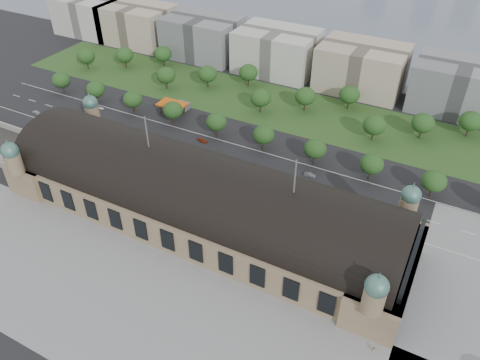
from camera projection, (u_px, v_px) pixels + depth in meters
The scene contains 50 objects.
ground at pixel (201, 219), 171.97m from camera, with size 900.00×900.00×0.00m, color black.
station at pixel (199, 197), 165.79m from camera, with size 150.00×48.40×44.30m.
plaza_south at pixel (151, 318), 137.17m from camera, with size 190.00×48.00×0.12m, color gray.
road_slab at pixel (208, 154), 206.28m from camera, with size 260.00×26.00×0.10m, color black.
grass_belt at pixel (270, 104), 243.25m from camera, with size 300.00×45.00×0.10m, color #2F5120.
petrol_station at pixel (178, 105), 236.44m from camera, with size 14.00×13.00×5.05m.
lake at pixel (392, 4), 382.42m from camera, with size 700.00×320.00×0.08m, color slate.
office_0 at pixel (91, 15), 322.17m from camera, with size 45.00×32.00×24.00m, color beige.
office_1 at pixel (138, 24), 307.23m from camera, with size 45.00×32.00×24.00m, color #BEAA95.
office_2 at pixel (203, 37), 288.56m from camera, with size 45.00×32.00×24.00m, color gray.
office_3 at pixel (277, 51), 269.89m from camera, with size 45.00×32.00×24.00m, color beige.
office_4 at pixel (362, 68), 251.21m from camera, with size 45.00×32.00×24.00m, color #BEAA95.
office_5 at pixel (460, 87), 232.54m from camera, with size 45.00×32.00×24.00m, color gray.
tree_row_0 at pixel (61, 80), 249.75m from camera, with size 9.60×9.60×11.52m.
tree_row_1 at pixel (96, 89), 240.79m from camera, with size 9.60×9.60×11.52m.
tree_row_2 at pixel (133, 99), 231.83m from camera, with size 9.60×9.60×11.52m.
tree_row_3 at pixel (173, 110), 222.86m from camera, with size 9.60×9.60×11.52m.
tree_row_4 at pixel (216, 122), 213.90m from camera, with size 9.60×9.60×11.52m.
tree_row_5 at pixel (264, 135), 204.94m from camera, with size 9.60×9.60×11.52m.
tree_row_6 at pixel (315, 149), 195.97m from camera, with size 9.60×9.60×11.52m.
tree_row_7 at pixel (372, 164), 187.01m from camera, with size 9.60×9.60×11.52m.
tree_row_8 at pixel (434, 181), 178.05m from camera, with size 9.60×9.60×11.52m.
tree_belt_0 at pixel (86, 56), 274.30m from camera, with size 10.40×10.40×12.48m.
tree_belt_1 at pixel (125, 55), 275.68m from camera, with size 10.40×10.40×12.48m.
tree_belt_2 at pixel (163, 54), 277.06m from camera, with size 10.40×10.40×12.48m.
tree_belt_3 at pixel (166, 75), 253.01m from camera, with size 10.40×10.40×12.48m.
tree_belt_4 at pixel (207, 74), 254.39m from camera, with size 10.40×10.40×12.48m.
tree_belt_5 at pixel (249, 73), 255.77m from camera, with size 10.40×10.40×12.48m.
tree_belt_6 at pixel (261, 98), 231.73m from camera, with size 10.40×10.40×12.48m.
tree_belt_7 at pixel (305, 96), 233.10m from camera, with size 10.40×10.40×12.48m.
tree_belt_8 at pixel (350, 95), 234.48m from camera, with size 10.40×10.40×12.48m.
tree_belt_9 at pixel (374, 125), 210.44m from camera, with size 10.40×10.40×12.48m.
tree_belt_10 at pixel (423, 123), 211.82m from camera, with size 10.40×10.40×12.48m.
tree_belt_11 at pixel (471, 121), 213.19m from camera, with size 10.40×10.40×12.48m.
traffic_car_0 at pixel (36, 112), 235.10m from camera, with size 1.79×4.44×1.51m, color silver.
traffic_car_1 at pixel (90, 106), 239.99m from camera, with size 1.48×4.25×1.40m, color #989DA0.
traffic_car_2 at pixel (143, 135), 217.75m from camera, with size 2.49×5.39×1.50m, color black.
traffic_car_3 at pixel (203, 140), 213.85m from camera, with size 1.92×4.73×1.37m, color maroon.
traffic_car_5 at pixel (310, 175), 192.38m from camera, with size 1.69×4.84×1.60m, color slate.
parked_car_0 at pixel (101, 138), 214.99m from camera, with size 1.70×4.89×1.61m, color black.
parked_car_1 at pixel (89, 138), 215.37m from camera, with size 2.35×5.10×1.42m, color maroon.
parked_car_2 at pixel (91, 141), 213.42m from camera, with size 2.16×5.32×1.54m, color #1A2749.
parked_car_3 at pixel (136, 155), 204.13m from camera, with size 1.69×4.20×1.43m, color #5C5F63.
parked_car_4 at pixel (147, 160), 201.42m from camera, with size 1.40×4.00×1.32m, color silver.
parked_car_5 at pixel (194, 168), 196.33m from camera, with size 2.23×4.83×1.34m, color gray.
parked_car_6 at pixel (160, 164), 198.72m from camera, with size 2.28×5.61×1.63m, color black.
bus_west at pixel (252, 178), 189.07m from camera, with size 3.01×12.88×3.59m, color #C3471F.
bus_mid at pixel (296, 187), 184.21m from camera, with size 3.03×12.95×3.61m, color silver.
bus_east at pixel (293, 195), 180.64m from camera, with size 2.86×12.23×3.41m, color silver.
pedestrian_0 at pixel (374, 350), 127.78m from camera, with size 0.89×0.51×1.82m, color gray.
Camera 1 is at (72.96, -107.12, 114.85)m, focal length 35.00 mm.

